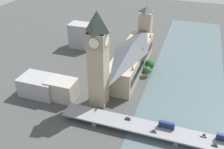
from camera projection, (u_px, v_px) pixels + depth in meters
The scene contains 16 objects.
ground_plane at pixel (143, 77), 241.91m from camera, with size 600.00×600.00×0.00m, color #424442.
river_water at pixel (186, 84), 230.68m from camera, with size 67.88×360.00×0.30m, color #4C6066.
parliament_hall at pixel (131, 58), 245.20m from camera, with size 24.04×97.93×28.45m.
clock_tower at pixel (98, 58), 185.72m from camera, with size 14.35×14.35×77.40m.
victoria_tower at pixel (145, 28), 288.47m from camera, with size 14.06×14.06×52.83m.
road_bridge at pixel (177, 135), 168.92m from camera, with size 167.76×14.93×5.46m.
double_decker_bus_mid at pixel (167, 125), 172.29m from camera, with size 11.19×2.57×4.81m.
car_northbound_lead at pixel (128, 119), 180.64m from camera, with size 4.21×1.85×1.55m.
car_northbound_mid at pixel (215, 145), 159.10m from camera, with size 3.90×1.79×1.27m.
car_northbound_tail at pixel (154, 131), 169.75m from camera, with size 4.60×1.75×1.29m.
car_southbound_lead at pixel (204, 136), 166.16m from camera, with size 4.17×1.86×1.46m.
city_block_west at pixel (82, 36), 293.77m from camera, with size 28.97×17.99×28.76m.
city_block_center at pixel (39, 85), 214.37m from camera, with size 31.73×21.45×16.27m.
city_block_east at pixel (62, 89), 208.41m from camera, with size 24.22×17.15×17.30m.
tree_embankment_near at pixel (147, 70), 240.12m from camera, with size 7.32×7.32×10.11m.
tree_embankment_mid at pixel (150, 64), 249.98m from camera, with size 9.67×9.67×11.35m.
Camera 1 is at (-38.38, 204.59, 126.96)m, focal length 40.00 mm.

